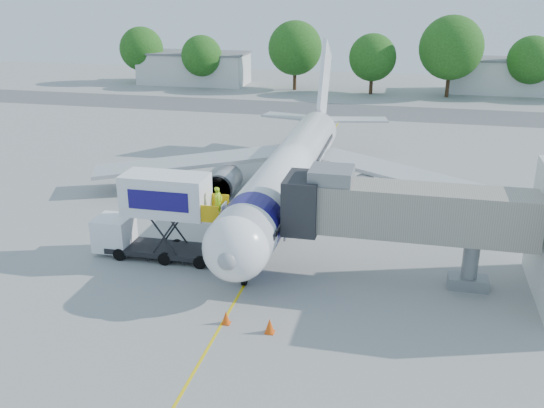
% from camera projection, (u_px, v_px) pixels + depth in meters
% --- Properties ---
extents(ground, '(160.00, 160.00, 0.00)m').
position_uv_depth(ground, '(279.00, 225.00, 43.59)').
color(ground, '#9A9A97').
rests_on(ground, ground).
extents(guidance_line, '(0.15, 70.00, 0.01)m').
position_uv_depth(guidance_line, '(279.00, 224.00, 43.58)').
color(guidance_line, yellow).
rests_on(guidance_line, ground).
extents(taxiway_strip, '(120.00, 10.00, 0.01)m').
position_uv_depth(taxiway_strip, '(345.00, 111.00, 82.01)').
color(taxiway_strip, '#59595B').
rests_on(taxiway_strip, ground).
extents(aircraft, '(34.17, 37.73, 11.35)m').
position_uv_depth(aircraft, '(291.00, 169.00, 46.34)').
color(aircraft, white).
rests_on(aircraft, ground).
extents(jet_bridge, '(13.90, 3.20, 6.60)m').
position_uv_depth(jet_bridge, '(392.00, 211.00, 34.01)').
color(jet_bridge, gray).
rests_on(jet_bridge, ground).
extents(catering_hiloader, '(8.50, 2.44, 5.50)m').
position_uv_depth(catering_hiloader, '(157.00, 216.00, 37.54)').
color(catering_hiloader, black).
rests_on(catering_hiloader, ground).
extents(ground_tug, '(3.47, 2.43, 1.26)m').
position_uv_depth(ground_tug, '(167.00, 346.00, 27.90)').
color(ground_tug, white).
rests_on(ground_tug, ground).
extents(safety_cone_a, '(0.50, 0.50, 0.80)m').
position_uv_depth(safety_cone_a, '(270.00, 326.00, 30.01)').
color(safety_cone_a, '#DD4A0B').
rests_on(safety_cone_a, ground).
extents(safety_cone_b, '(0.45, 0.45, 0.71)m').
position_uv_depth(safety_cone_b, '(226.00, 318.00, 30.83)').
color(safety_cone_b, '#DD4A0B').
rests_on(safety_cone_b, ground).
extents(outbuilding_left, '(18.40, 8.40, 5.30)m').
position_uv_depth(outbuilding_left, '(194.00, 68.00, 103.45)').
color(outbuilding_left, silver).
rests_on(outbuilding_left, ground).
extents(outbuilding_right, '(16.40, 7.40, 5.30)m').
position_uv_depth(outbuilding_right, '(501.00, 76.00, 94.78)').
color(outbuilding_right, silver).
rests_on(outbuilding_right, ground).
extents(tree_a, '(7.39, 7.39, 9.42)m').
position_uv_depth(tree_a, '(141.00, 49.00, 103.20)').
color(tree_a, '#382314').
rests_on(tree_a, ground).
extents(tree_b, '(6.62, 6.62, 8.44)m').
position_uv_depth(tree_b, '(202.00, 56.00, 98.65)').
color(tree_b, '#382314').
rests_on(tree_b, ground).
extents(tree_c, '(8.52, 8.52, 10.87)m').
position_uv_depth(tree_c, '(295.00, 48.00, 95.97)').
color(tree_c, '#382314').
rests_on(tree_c, ground).
extents(tree_d, '(7.21, 7.21, 9.20)m').
position_uv_depth(tree_d, '(373.00, 57.00, 92.63)').
color(tree_d, '#382314').
rests_on(tree_d, ground).
extents(tree_e, '(9.42, 9.42, 12.02)m').
position_uv_depth(tree_e, '(451.00, 48.00, 89.48)').
color(tree_e, '#382314').
rests_on(tree_e, ground).
extents(tree_f, '(7.13, 7.13, 9.09)m').
position_uv_depth(tree_f, '(532.00, 60.00, 90.10)').
color(tree_f, '#382314').
rests_on(tree_f, ground).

